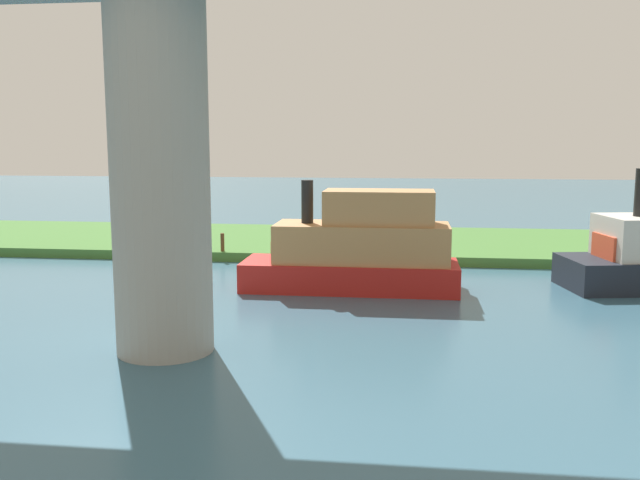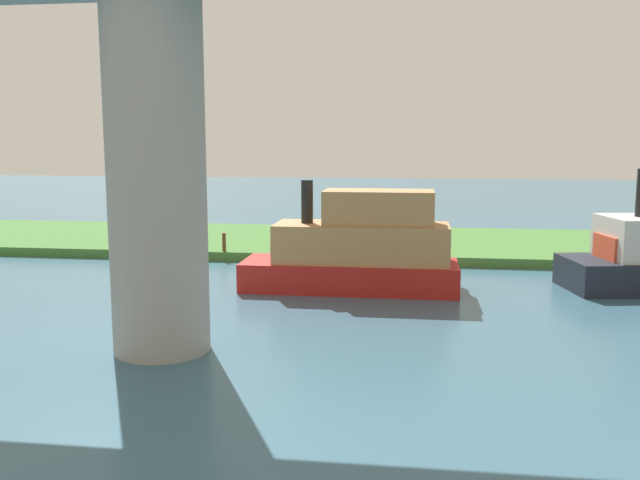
% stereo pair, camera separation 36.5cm
% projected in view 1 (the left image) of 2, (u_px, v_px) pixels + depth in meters
% --- Properties ---
extents(ground_plane, '(160.00, 160.00, 0.00)m').
position_uv_depth(ground_plane, '(371.00, 265.00, 34.90)').
color(ground_plane, '#386075').
extents(grassy_bank, '(80.00, 12.00, 0.50)m').
position_uv_depth(grassy_bank, '(376.00, 243.00, 40.75)').
color(grassy_bank, '#427533').
rests_on(grassy_bank, ground).
extents(bridge_pylon, '(2.90, 2.90, 10.66)m').
position_uv_depth(bridge_pylon, '(160.00, 175.00, 20.03)').
color(bridge_pylon, '#9E998E').
rests_on(bridge_pylon, ground).
extents(person_on_bank, '(0.51, 0.51, 1.39)m').
position_uv_depth(person_on_bank, '(305.00, 237.00, 36.61)').
color(person_on_bank, '#2D334C').
rests_on(person_on_bank, grassy_bank).
extents(mooring_post, '(0.20, 0.20, 0.96)m').
position_uv_depth(mooring_post, '(222.00, 242.00, 36.13)').
color(mooring_post, brown).
rests_on(mooring_post, grassy_bank).
extents(riverboat_paddlewheel, '(9.15, 3.07, 4.67)m').
position_uv_depth(riverboat_paddlewheel, '(357.00, 250.00, 29.02)').
color(riverboat_paddlewheel, red).
rests_on(riverboat_paddlewheel, ground).
extents(motorboat_red, '(4.50, 1.72, 1.49)m').
position_uv_depth(motorboat_red, '(322.00, 260.00, 33.27)').
color(motorboat_red, gold).
rests_on(motorboat_red, ground).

